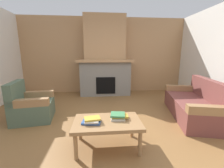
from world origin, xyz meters
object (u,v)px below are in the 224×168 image
at_px(fireplace, 105,61).
at_px(coffee_table, 107,124).
at_px(armchair, 31,106).
at_px(couch, 195,105).

xyz_separation_m(fireplace, coffee_table, (-0.11, -3.11, -0.79)).
xyz_separation_m(fireplace, armchair, (-1.70, -1.99, -0.87)).
distance_m(fireplace, couch, 3.05).
bearing_deg(fireplace, armchair, -130.42).
bearing_deg(armchair, couch, -3.01).
bearing_deg(fireplace, couch, -48.32).
height_order(couch, coffee_table, couch).
relative_size(fireplace, couch, 1.39).
height_order(fireplace, couch, fireplace).
height_order(fireplace, armchair, fireplace).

